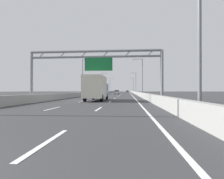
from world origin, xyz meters
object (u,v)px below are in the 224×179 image
at_px(sign_gantry, 95,62).
at_px(silver_car, 117,92).
at_px(streetlamp_right_far, 135,82).
at_px(box_truck, 96,88).
at_px(red_car, 118,91).
at_px(streetlamp_right_mid, 141,75).
at_px(streetlamp_right_distant, 133,84).
at_px(streetlamp_left_distant, 110,84).
at_px(blue_car, 104,92).
at_px(streetlamp_left_far, 103,82).
at_px(streetlamp_right_near, 195,14).
at_px(streetlamp_left_mid, 83,75).
at_px(green_car, 127,91).

distance_m(sign_gantry, silver_car, 46.09).
distance_m(streetlamp_right_far, box_truck, 60.29).
relative_size(streetlamp_right_far, red_car, 2.04).
xyz_separation_m(streetlamp_right_mid, streetlamp_right_distant, (0.00, 74.58, 0.00)).
xyz_separation_m(streetlamp_right_distant, silver_car, (-7.48, -53.63, -4.65)).
bearing_deg(streetlamp_left_distant, streetlamp_right_distant, 0.00).
bearing_deg(silver_car, blue_car, -117.83).
xyz_separation_m(streetlamp_right_mid, streetlamp_left_far, (-14.93, 37.29, 0.00)).
height_order(blue_car, silver_car, silver_car).
distance_m(streetlamp_right_far, blue_car, 26.45).
relative_size(streetlamp_right_near, streetlamp_left_mid, 1.00).
bearing_deg(green_car, streetlamp_right_far, -85.93).
xyz_separation_m(streetlamp_left_distant, silver_car, (7.45, -53.63, -4.65)).
height_order(streetlamp_left_mid, streetlamp_left_distant, same).
bearing_deg(streetlamp_left_distant, blue_car, -86.54).
xyz_separation_m(streetlamp_right_near, streetlamp_right_distant, (0.00, 111.87, 0.00)).
bearing_deg(streetlamp_left_distant, box_truck, -85.74).
xyz_separation_m(streetlamp_left_distant, red_car, (4.05, 18.25, -4.63)).
height_order(streetlamp_right_near, streetlamp_left_mid, same).
height_order(streetlamp_left_far, streetlamp_left_distant, same).
distance_m(blue_car, box_truck, 36.39).
relative_size(streetlamp_right_distant, green_car, 2.24).
distance_m(streetlamp_right_mid, streetlamp_left_far, 40.17).
bearing_deg(red_car, streetlamp_left_far, -94.17).
bearing_deg(box_truck, streetlamp_right_near, -62.65).
relative_size(streetlamp_right_near, silver_car, 2.08).
xyz_separation_m(streetlamp_left_far, red_car, (4.05, 55.54, -4.63)).
relative_size(sign_gantry, streetlamp_left_far, 1.73).
distance_m(silver_car, green_car, 67.43).
distance_m(streetlamp_right_mid, streetlamp_left_distant, 76.06).
bearing_deg(silver_car, red_car, 92.71).
distance_m(sign_gantry, streetlamp_right_mid, 26.04).
bearing_deg(streetlamp_left_far, streetlamp_left_distant, 90.00).
xyz_separation_m(streetlamp_left_distant, streetlamp_right_distant, (14.93, 0.00, 0.00)).
height_order(streetlamp_right_far, green_car, streetlamp_right_far).
relative_size(sign_gantry, streetlamp_right_distant, 1.73).
relative_size(streetlamp_left_mid, red_car, 2.04).
height_order(silver_car, green_car, silver_car).
xyz_separation_m(sign_gantry, streetlamp_right_distant, (7.41, 99.54, 0.55)).
bearing_deg(box_truck, red_car, 91.58).
relative_size(streetlamp_right_mid, streetlamp_left_distant, 1.00).
relative_size(streetlamp_left_far, red_car, 2.04).
bearing_deg(streetlamp_left_mid, streetlamp_right_mid, 0.00).
bearing_deg(sign_gantry, streetlamp_left_far, 96.89).
bearing_deg(sign_gantry, green_car, 88.09).
bearing_deg(box_truck, streetlamp_left_mid, 107.88).
xyz_separation_m(streetlamp_right_mid, green_car, (-3.62, 88.27, -4.68)).
height_order(streetlamp_left_distant, green_car, streetlamp_left_distant).
bearing_deg(streetlamp_left_distant, streetlamp_right_near, -82.40).
bearing_deg(green_car, streetlamp_left_distant, -129.55).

